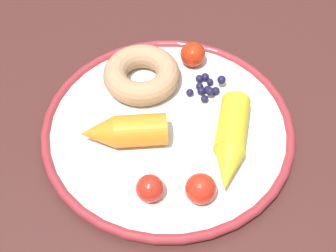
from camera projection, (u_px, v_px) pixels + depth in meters
dining_table at (179, 150)px, 0.69m from camera, size 1.26×0.98×0.71m
plate at (168, 127)px, 0.61m from camera, size 0.33×0.33×0.02m
carrot_orange at (123, 131)px, 0.58m from camera, size 0.12×0.08×0.04m
carrot_yellow at (230, 142)px, 0.57m from camera, size 0.12×0.13×0.04m
donut at (142, 74)px, 0.65m from camera, size 0.15×0.15×0.03m
blueberry_pile at (206, 87)px, 0.65m from camera, size 0.06×0.05×0.02m
tomato_near at (193, 54)px, 0.67m from camera, size 0.04×0.04×0.04m
tomato_mid at (201, 189)px, 0.53m from camera, size 0.04×0.04×0.04m
tomato_far at (150, 188)px, 0.53m from camera, size 0.03×0.03×0.03m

